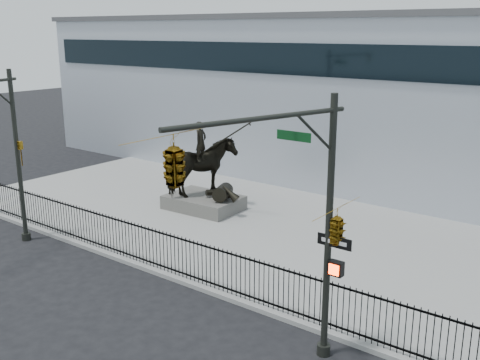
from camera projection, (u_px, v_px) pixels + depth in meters
The scene contains 8 objects.
ground at pixel (139, 287), 19.04m from camera, with size 120.00×120.00×0.00m, color black.
plaza at pixel (259, 229), 24.39m from camera, with size 30.00×12.00×0.15m, color #959592.
building at pixel (387, 99), 33.21m from camera, with size 44.00×14.00×9.00m, color #B0B7BF.
picket_fence at pixel (164, 251), 19.76m from camera, with size 22.10×0.10×1.50m.
statue_plinth at pixel (204, 202), 26.76m from camera, with size 3.44×2.37×0.65m, color #585550.
equestrian_statue at pixel (204, 169), 26.29m from camera, with size 4.41×2.85×3.74m.
traffic_signal_left at pixel (1, 149), 21.48m from camera, with size 1.52×4.84×7.00m.
traffic_signal_right at pixel (262, 197), 12.45m from camera, with size 2.17×6.86×7.00m.
Camera 1 is at (13.33, -11.76, 8.45)m, focal length 42.00 mm.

